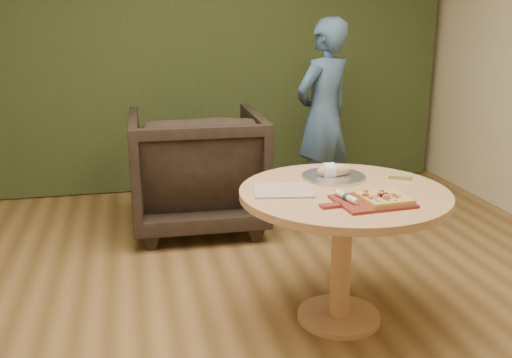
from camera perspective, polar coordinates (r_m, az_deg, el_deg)
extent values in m
cube|color=olive|center=(3.03, 1.09, -16.70)|extent=(5.00, 6.00, 0.02)
cube|color=beige|center=(5.51, -6.50, 13.71)|extent=(5.00, 0.02, 2.80)
cube|color=#283518|center=(5.40, -6.36, 13.67)|extent=(4.80, 0.14, 2.78)
cylinder|color=tan|center=(3.29, 8.25, -13.40)|extent=(0.46, 0.46, 0.03)
cylinder|color=tan|center=(3.14, 8.50, -8.00)|extent=(0.11, 0.11, 0.68)
cylinder|color=tan|center=(3.01, 8.80, -1.47)|extent=(1.10, 1.10, 0.04)
cube|color=maroon|center=(2.82, 11.56, -2.21)|extent=(0.37, 0.31, 0.01)
cube|color=maroon|center=(2.73, 7.48, -2.68)|extent=(0.10, 0.06, 0.01)
cube|color=#D7A853|center=(2.83, 12.67, -1.85)|extent=(0.24, 0.24, 0.02)
cylinder|color=maroon|center=(2.81, 10.93, -1.59)|extent=(0.04, 0.04, 0.00)
cylinder|color=maroon|center=(2.82, 12.63, -1.62)|extent=(0.04, 0.04, 0.00)
cylinder|color=maroon|center=(2.84, 12.56, -1.46)|extent=(0.06, 0.06, 0.00)
cylinder|color=maroon|center=(2.81, 12.51, -1.67)|extent=(0.05, 0.05, 0.00)
cylinder|color=maroon|center=(2.80, 12.84, -1.78)|extent=(0.05, 0.05, 0.00)
cube|color=#D89551|center=(2.77, 12.76, -1.82)|extent=(0.02, 0.02, 0.01)
cube|color=#D89551|center=(2.83, 13.65, -1.52)|extent=(0.02, 0.02, 0.01)
cube|color=#D89551|center=(2.80, 13.92, -1.70)|extent=(0.02, 0.02, 0.01)
cube|color=#D89551|center=(2.83, 12.40, -1.44)|extent=(0.03, 0.03, 0.01)
cube|color=#D89551|center=(2.76, 11.39, -1.81)|extent=(0.03, 0.03, 0.01)
cube|color=#D89551|center=(2.87, 12.44, -1.17)|extent=(0.02, 0.02, 0.01)
cube|color=#D89551|center=(2.77, 12.91, -1.87)|extent=(0.03, 0.03, 0.01)
cube|color=#D89551|center=(2.80, 12.89, -1.68)|extent=(0.02, 0.02, 0.01)
cube|color=#D89551|center=(2.86, 10.91, -1.17)|extent=(0.02, 0.02, 0.01)
cube|color=#297E1F|center=(2.81, 11.56, -1.65)|extent=(0.01, 0.01, 0.00)
cube|color=#297E1F|center=(2.81, 11.92, -1.67)|extent=(0.01, 0.01, 0.00)
cube|color=#297E1F|center=(2.76, 13.76, -2.07)|extent=(0.01, 0.01, 0.00)
cube|color=#297E1F|center=(2.81, 13.90, -1.76)|extent=(0.01, 0.01, 0.00)
cube|color=#297E1F|center=(2.75, 13.08, -2.11)|extent=(0.01, 0.01, 0.00)
cube|color=#297E1F|center=(2.84, 12.90, -1.50)|extent=(0.01, 0.01, 0.00)
cube|color=#297E1F|center=(2.78, 11.41, -1.81)|extent=(0.01, 0.01, 0.00)
cube|color=#297E1F|center=(2.84, 14.19, -1.60)|extent=(0.01, 0.01, 0.00)
cube|color=#A55F79|center=(2.78, 11.89, -1.85)|extent=(0.01, 0.03, 0.00)
cube|color=#A55F79|center=(2.78, 11.79, -1.85)|extent=(0.01, 0.03, 0.00)
cube|color=#A55F79|center=(2.79, 12.71, -1.81)|extent=(0.03, 0.01, 0.00)
cube|color=#A55F79|center=(2.84, 13.06, -1.49)|extent=(0.02, 0.03, 0.00)
cube|color=#A55F79|center=(2.80, 13.39, -1.82)|extent=(0.03, 0.02, 0.00)
cube|color=#A55F79|center=(2.83, 13.86, -1.61)|extent=(0.03, 0.02, 0.00)
cube|color=#A55F79|center=(2.73, 12.12, -2.17)|extent=(0.02, 0.03, 0.00)
cylinder|color=white|center=(2.79, 9.06, -1.78)|extent=(0.07, 0.17, 0.03)
cylinder|color=#194C26|center=(2.79, 9.06, -1.78)|extent=(0.04, 0.03, 0.03)
cube|color=silver|center=(2.87, 7.99, -1.26)|extent=(0.02, 0.04, 0.00)
cube|color=silver|center=(2.95, 2.73, -1.15)|extent=(0.34, 0.30, 0.01)
cylinder|color=silver|center=(3.21, 7.74, 0.18)|extent=(0.35, 0.35, 0.01)
cylinder|color=silver|center=(3.21, 7.75, 0.26)|extent=(0.36, 0.36, 0.02)
ellipsoid|color=tan|center=(3.20, 7.77, 0.86)|extent=(0.19, 0.08, 0.07)
cylinder|color=white|center=(3.19, 7.27, 0.83)|extent=(0.06, 0.09, 0.09)
cube|color=olive|center=(3.29, 14.19, 0.32)|extent=(0.15, 0.15, 0.02)
imported|color=black|center=(4.45, -5.96, 1.53)|extent=(1.02, 0.96, 1.02)
imported|color=#3D5D82|center=(4.85, 6.74, 6.27)|extent=(0.70, 0.62, 1.61)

